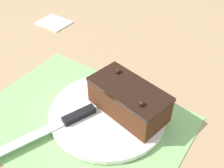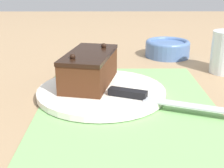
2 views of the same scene
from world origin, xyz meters
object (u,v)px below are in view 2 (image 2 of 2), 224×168
chocolate_cake (90,68)px  small_bowl (167,48)px  cake_plate (101,92)px  serving_knife (145,98)px

chocolate_cake → small_bowl: bearing=142.5°
small_bowl → cake_plate: bearing=-30.9°
cake_plate → small_bowl: bearing=149.1°
serving_knife → small_bowl: 0.40m
chocolate_cake → serving_knife: 0.15m
serving_knife → small_bowl: small_bowl is taller
small_bowl → serving_knife: bearing=-15.8°
cake_plate → chocolate_cake: bearing=-144.7°
chocolate_cake → serving_knife: size_ratio=0.84×
chocolate_cake → serving_knife: (0.10, 0.11, -0.03)m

